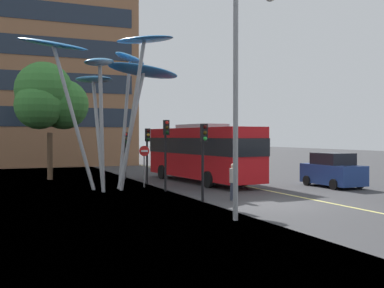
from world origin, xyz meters
TOP-DOWN VIEW (x-y plane):
  - ground at (-0.67, 0.00)m, footprint 120.00×240.00m
  - red_bus at (0.71, 10.12)m, footprint 3.44×11.29m
  - leaf_sculpture at (-5.40, 8.55)m, footprint 9.29×7.66m
  - traffic_light_kerb_near at (-2.85, 1.80)m, footprint 0.28×0.42m
  - traffic_light_kerb_far at (-3.05, 6.26)m, footprint 0.28×0.42m
  - traffic_light_island_mid at (-2.82, 10.33)m, footprint 0.28×0.42m
  - traffic_light_opposite at (-3.18, 14.30)m, footprint 0.28×0.42m
  - car_parked_mid at (6.66, 4.66)m, footprint 2.00×3.92m
  - street_lamp at (-3.31, -2.81)m, footprint 1.71×0.44m
  - tree_pavement_near at (-8.07, 16.24)m, footprint 5.06×4.29m
  - pedestrian at (-1.33, 1.85)m, footprint 0.34×0.34m
  - no_entry_sign at (-3.53, 8.69)m, footprint 0.60×0.12m
  - backdrop_building at (-10.60, 34.25)m, footprint 24.99×11.69m

SIDE VIEW (x-z plane):
  - ground at x=-0.67m, z-range -0.10..0.00m
  - pedestrian at x=-1.33m, z-range 0.00..1.70m
  - car_parked_mid at x=6.66m, z-range -0.06..1.93m
  - no_entry_sign at x=-3.53m, z-range 0.41..2.81m
  - red_bus at x=0.71m, z-range 0.17..3.89m
  - traffic_light_opposite at x=-3.18m, z-range 0.73..3.95m
  - traffic_light_island_mid at x=-2.82m, z-range 0.78..4.21m
  - traffic_light_kerb_near at x=-2.85m, z-range 0.79..4.31m
  - traffic_light_kerb_far at x=-3.05m, z-range 0.85..4.67m
  - street_lamp at x=-3.31m, z-range 1.09..9.34m
  - tree_pavement_near at x=-8.07m, z-range 1.57..9.63m
  - leaf_sculpture at x=-5.40m, z-range 2.44..10.82m
  - backdrop_building at x=-10.60m, z-range 0.00..23.05m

